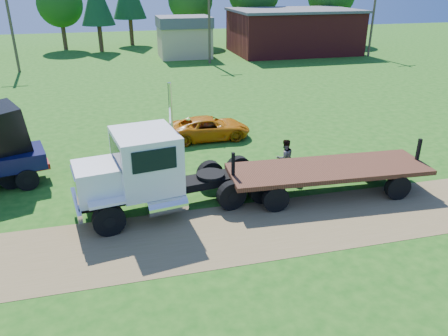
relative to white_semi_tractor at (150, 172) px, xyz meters
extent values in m
plane|color=#184F11|center=(3.70, -2.49, -1.75)|extent=(140.00, 140.00, 0.00)
cube|color=brown|center=(3.70, -2.49, -1.74)|extent=(120.00, 4.20, 0.01)
cube|color=black|center=(1.28, 0.24, -0.86)|extent=(8.42, 2.38, 0.33)
cylinder|color=black|center=(-1.72, -1.46, -1.14)|extent=(1.27, 0.58, 1.23)
cylinder|color=black|center=(-1.72, -1.46, -1.14)|extent=(0.49, 0.48, 0.43)
cylinder|color=black|center=(-2.10, 0.90, -1.14)|extent=(1.27, 0.58, 1.23)
cylinder|color=black|center=(-2.10, 0.90, -1.14)|extent=(0.49, 0.48, 0.43)
cylinder|color=black|center=(3.23, -0.66, -1.14)|extent=(1.27, 0.58, 1.23)
cylinder|color=black|center=(3.23, -0.66, -1.14)|extent=(0.49, 0.48, 0.43)
cylinder|color=black|center=(2.85, 1.70, -1.14)|extent=(1.27, 0.58, 1.23)
cylinder|color=black|center=(2.85, 1.70, -1.14)|extent=(0.49, 0.48, 0.43)
cylinder|color=black|center=(4.66, -0.42, -1.14)|extent=(1.27, 0.58, 1.23)
cylinder|color=black|center=(4.66, -0.42, -1.14)|extent=(0.49, 0.48, 0.43)
cylinder|color=black|center=(4.28, 1.93, -1.14)|extent=(1.27, 0.58, 1.23)
cylinder|color=black|center=(4.28, 1.93, -1.14)|extent=(0.49, 0.48, 0.43)
cube|color=white|center=(-1.86, -0.27, -0.02)|extent=(2.28, 2.19, 1.34)
cube|color=silver|center=(-2.85, -0.43, -0.08)|extent=(0.36, 1.66, 1.11)
cube|color=silver|center=(-2.90, -0.44, -0.86)|extent=(0.58, 2.56, 0.33)
cube|color=white|center=(-0.10, 0.01, 0.53)|extent=(2.74, 3.01, 2.34)
cube|color=black|center=(-1.23, -0.17, 1.04)|extent=(0.41, 2.21, 0.95)
cube|color=black|center=(0.12, -1.32, 1.04)|extent=(1.66, 0.31, 0.84)
cube|color=black|center=(-0.31, 1.34, 1.04)|extent=(1.66, 0.31, 0.84)
cube|color=white|center=(-1.72, -1.46, -0.41)|extent=(1.40, 0.71, 0.11)
cube|color=white|center=(-2.10, 0.90, -0.41)|extent=(1.40, 0.71, 0.11)
cylinder|color=silver|center=(0.49, -1.19, -0.97)|extent=(1.65, 0.91, 0.67)
cylinder|color=silver|center=(1.07, 0.82, 0.81)|extent=(0.18, 0.18, 5.13)
cylinder|color=black|center=(2.60, 0.45, -0.60)|extent=(1.41, 1.41, 0.13)
cylinder|color=black|center=(-6.01, 3.72, -1.17)|extent=(1.20, 0.79, 1.15)
cylinder|color=black|center=(-6.01, 3.72, -1.17)|extent=(0.52, 0.51, 0.40)
cylinder|color=black|center=(-6.87, 5.75, -1.17)|extent=(1.20, 0.79, 1.15)
cylinder|color=black|center=(-6.87, 5.75, -1.17)|extent=(0.52, 0.51, 0.40)
cylinder|color=black|center=(-5.28, 3.36, -1.25)|extent=(1.05, 0.55, 1.00)
cylinder|color=black|center=(-5.28, 3.36, -1.25)|extent=(0.42, 0.41, 0.35)
cylinder|color=black|center=(-5.73, 5.23, -1.25)|extent=(1.05, 0.55, 1.00)
cylinder|color=black|center=(-5.73, 5.23, -1.25)|extent=(0.42, 0.41, 0.35)
cube|color=black|center=(-6.13, 4.14, -0.52)|extent=(3.60, 2.80, 0.73)
imported|color=#C56C09|center=(4.23, 8.04, -1.08)|extent=(4.86, 2.28, 1.34)
cube|color=#3D1E13|center=(7.77, -0.27, -0.59)|extent=(8.97, 3.12, 0.20)
cube|color=black|center=(7.77, -0.27, -0.87)|extent=(8.89, 1.57, 0.28)
cylinder|color=black|center=(4.95, -1.28, -1.20)|extent=(1.12, 0.39, 1.11)
cylinder|color=black|center=(5.07, 1.03, -1.20)|extent=(1.12, 0.39, 1.11)
cylinder|color=black|center=(10.47, -1.58, -1.20)|extent=(1.12, 0.39, 1.11)
cylinder|color=black|center=(10.59, 0.74, -1.20)|extent=(1.12, 0.39, 1.11)
cube|color=black|center=(3.47, -0.04, -0.04)|extent=(0.14, 0.14, 1.11)
cube|color=black|center=(12.08, -0.50, -0.04)|extent=(0.14, 0.14, 1.11)
imported|color=#999999|center=(6.61, 1.95, -0.82)|extent=(0.99, 0.82, 1.86)
cube|color=maroon|center=(21.70, 37.51, 0.75)|extent=(15.00, 10.00, 5.00)
cube|color=#525156|center=(21.70, 37.51, 3.40)|extent=(15.40, 10.40, 0.30)
cube|color=#CCB87F|center=(7.70, 37.51, 0.05)|extent=(6.00, 5.00, 3.60)
cube|color=#525156|center=(7.70, 37.51, 2.35)|extent=(6.20, 5.40, 1.20)
cylinder|color=brown|center=(-10.30, 32.51, 2.75)|extent=(0.28, 0.28, 9.00)
cylinder|color=brown|center=(9.70, 32.51, 2.75)|extent=(0.28, 0.28, 9.00)
cylinder|color=brown|center=(29.70, 32.51, 2.75)|extent=(0.28, 0.28, 9.00)
cylinder|color=#3B2918|center=(-6.83, 47.52, -0.21)|extent=(0.56, 0.56, 3.08)
sphere|color=#1A4210|center=(-6.83, 47.52, 3.97)|extent=(5.80, 5.80, 5.80)
cylinder|color=#3B2918|center=(2.10, 49.47, 0.08)|extent=(0.56, 0.56, 3.66)
cylinder|color=#3B2918|center=(10.32, 47.29, -0.12)|extent=(0.56, 0.56, 3.27)
sphere|color=#1A4210|center=(10.32, 47.29, 4.32)|extent=(6.16, 6.16, 6.16)
cylinder|color=#3B2918|center=(19.04, 45.89, 0.17)|extent=(0.56, 0.56, 3.83)
cylinder|color=#3B2918|center=(30.53, 45.27, 0.06)|extent=(0.56, 0.56, 3.63)
cylinder|color=#3B2918|center=(-2.13, 44.51, -0.08)|extent=(0.56, 0.56, 3.34)
camera|label=1|loc=(-1.04, -16.20, 7.17)|focal=35.00mm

